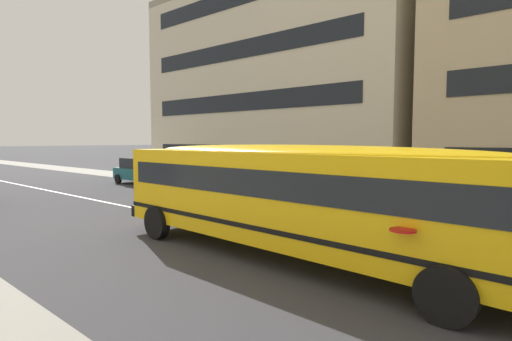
# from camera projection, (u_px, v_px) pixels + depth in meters

# --- Properties ---
(ground_plane) EXTENTS (400.00, 400.00, 0.00)m
(ground_plane) POSITION_uv_depth(u_px,v_px,m) (274.00, 236.00, 11.57)
(ground_plane) COLOR #38383D
(sidewalk_far) EXTENTS (120.00, 3.00, 0.01)m
(sidewalk_far) POSITION_uv_depth(u_px,v_px,m) (388.00, 204.00, 17.44)
(sidewalk_far) COLOR gray
(sidewalk_far) RESTS_ON ground_plane
(lane_centreline) EXTENTS (110.00, 0.16, 0.01)m
(lane_centreline) POSITION_uv_depth(u_px,v_px,m) (274.00, 236.00, 11.57)
(lane_centreline) COLOR silver
(lane_centreline) RESTS_ON ground_plane
(school_bus) EXTENTS (11.97, 3.06, 2.66)m
(school_bus) POSITION_uv_depth(u_px,v_px,m) (299.00, 192.00, 9.23)
(school_bus) COLOR yellow
(school_bus) RESTS_ON ground_plane
(parked_car_teal_mid_block) EXTENTS (3.93, 1.94, 1.64)m
(parked_car_teal_mid_block) POSITION_uv_depth(u_px,v_px,m) (140.00, 171.00, 25.39)
(parked_car_teal_mid_block) COLOR #195B66
(parked_car_teal_mid_block) RESTS_ON ground_plane
(apartment_block_far_left) EXTENTS (19.48, 13.11, 13.30)m
(apartment_block_far_left) POSITION_uv_depth(u_px,v_px,m) (302.00, 87.00, 29.71)
(apartment_block_far_left) COLOR beige
(apartment_block_far_left) RESTS_ON ground_plane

